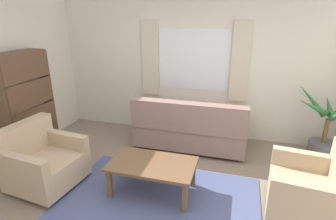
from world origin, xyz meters
The scene contains 10 objects.
ground_plane centered at (0.00, 0.00, 0.00)m, with size 6.24×6.24×0.00m, color gray.
wall_back centered at (0.00, 2.26, 1.30)m, with size 5.32×0.12×2.60m, color silver.
window_with_curtains centered at (0.00, 2.18, 1.45)m, with size 1.98×0.07×1.40m.
area_rug centered at (0.00, 0.00, 0.01)m, with size 2.48×1.69×0.01m, color #4C5684.
couch centered at (0.09, 1.54, 0.37)m, with size 1.90×0.82×0.92m.
armchair_left centered at (-1.63, -0.05, 0.35)m, with size 0.90×0.92×0.88m.
armchair_right centered at (1.76, 0.26, 0.35)m, with size 0.91×0.93×0.88m.
coffee_table centered at (-0.13, 0.19, 0.38)m, with size 1.10×0.64×0.44m.
potted_plant centered at (2.20, 1.71, 0.42)m, with size 1.11×1.01×1.17m.
bookshelf centered at (-2.35, 0.61, 0.79)m, with size 0.30×0.94×1.72m.
Camera 1 is at (0.85, -2.56, 2.22)m, focal length 27.91 mm.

